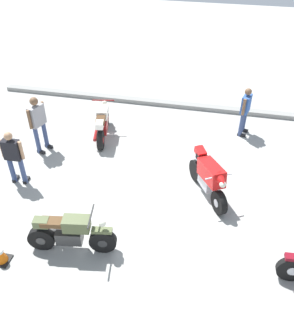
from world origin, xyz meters
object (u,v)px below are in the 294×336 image
object	(u,v)px
motorcycle_cream_vintage	(103,124)
motorcycle_red_sportbike	(209,177)
person_in_black_shirt	(13,155)
person_in_gray_shirt	(38,121)
motorcycle_olive_vintage	(71,234)
person_in_blue_shirt	(245,109)

from	to	relation	value
motorcycle_cream_vintage	motorcycle_red_sportbike	bearing A→B (deg)	-132.04
person_in_black_shirt	person_in_gray_shirt	world-z (taller)	person_in_gray_shirt
motorcycle_cream_vintage	motorcycle_olive_vintage	bearing A→B (deg)	178.19
person_in_gray_shirt	person_in_blue_shirt	size ratio (longest dim) A/B	1.11
motorcycle_olive_vintage	person_in_gray_shirt	bearing A→B (deg)	114.63
motorcycle_olive_vintage	motorcycle_red_sportbike	bearing A→B (deg)	32.62
motorcycle_red_sportbike	person_in_blue_shirt	xyz separation A→B (m)	(0.83, 3.26, 0.29)
motorcycle_cream_vintage	person_in_black_shirt	world-z (taller)	person_in_black_shirt
motorcycle_cream_vintage	person_in_blue_shirt	xyz separation A→B (m)	(4.33, 1.17, 0.40)
motorcycle_cream_vintage	motorcycle_olive_vintage	xyz separation A→B (m)	(0.74, -4.55, 0.00)
person_in_blue_shirt	person_in_black_shirt	bearing A→B (deg)	-132.06
motorcycle_cream_vintage	motorcycle_red_sportbike	world-z (taller)	motorcycle_red_sportbike
motorcycle_cream_vintage	person_in_black_shirt	xyz separation A→B (m)	(-1.53, -2.66, 0.40)
motorcycle_olive_vintage	person_in_black_shirt	xyz separation A→B (m)	(-2.28, 1.89, 0.40)
person_in_gray_shirt	person_in_blue_shirt	world-z (taller)	person_in_gray_shirt
person_in_black_shirt	motorcycle_red_sportbike	bearing A→B (deg)	-85.56
motorcycle_red_sportbike	person_in_blue_shirt	bearing A→B (deg)	136.35
motorcycle_red_sportbike	person_in_black_shirt	world-z (taller)	person_in_black_shirt
motorcycle_cream_vintage	person_in_blue_shirt	bearing A→B (deg)	-85.97
motorcycle_red_sportbike	person_in_gray_shirt	bearing A→B (deg)	-130.63
person_in_black_shirt	person_in_gray_shirt	size ratio (longest dim) A/B	0.90
motorcycle_olive_vintage	person_in_gray_shirt	size ratio (longest dim) A/B	1.11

